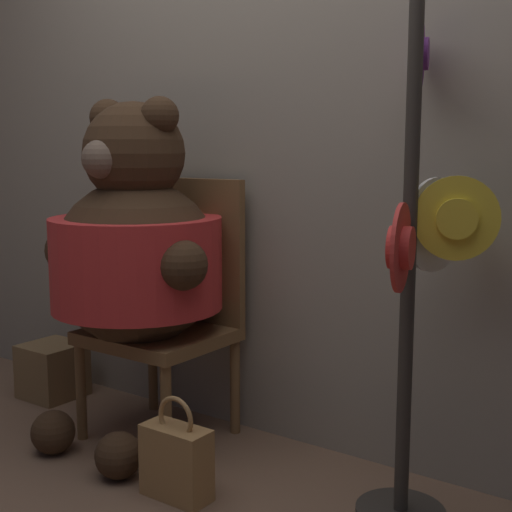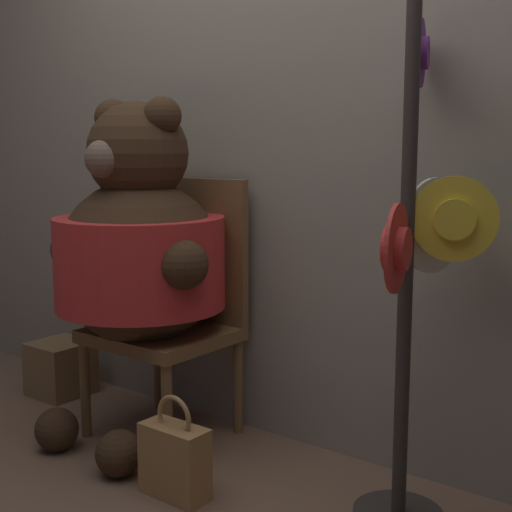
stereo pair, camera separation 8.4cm
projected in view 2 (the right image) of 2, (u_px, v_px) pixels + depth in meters
The scene contains 7 objects.
ground_plane at pixel (173, 505), 2.28m from camera, with size 14.00×14.00×0.00m, color brown.
wall_back at pixel (301, 123), 2.66m from camera, with size 8.00×0.10×2.45m.
chair at pixel (177, 303), 2.84m from camera, with size 0.51×0.46×1.01m.
teddy_bear at pixel (138, 251), 2.70m from camera, with size 0.78×0.69×1.32m.
hat_display_rack at pixel (417, 265), 2.10m from camera, with size 0.37×0.53×1.61m.
handbag_on_ground at pixel (175, 459), 2.33m from camera, with size 0.23×0.11×0.34m.
wooden_crate at pixel (61, 368), 3.30m from camera, with size 0.25×0.25×0.25m.
Camera 2 is at (1.52, -1.53, 1.14)m, focal length 50.00 mm.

